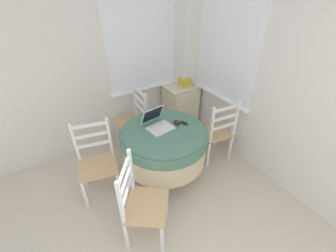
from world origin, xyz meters
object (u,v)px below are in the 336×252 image
(round_dining_table, at_px, (164,143))
(dining_chair_camera_near, at_px, (142,204))
(dining_chair_near_back_window, at_px, (134,121))
(cell_phone, at_px, (184,123))
(corner_cabinet, at_px, (181,106))
(dining_chair_left_flank, at_px, (97,162))
(storage_box, at_px, (185,82))
(laptop, at_px, (158,123))
(dining_chair_near_right_window, at_px, (216,132))
(computer_mouse, at_px, (177,122))

(round_dining_table, distance_m, dining_chair_camera_near, 0.83)
(dining_chair_near_back_window, bearing_deg, cell_phone, -67.80)
(corner_cabinet, bearing_deg, dining_chair_near_back_window, -173.95)
(dining_chair_left_flank, xyz_separation_m, storage_box, (1.73, 0.67, 0.37))
(laptop, bearing_deg, corner_cabinet, 41.38)
(cell_phone, xyz_separation_m, corner_cabinet, (0.59, 0.91, -0.37))
(corner_cabinet, bearing_deg, dining_chair_near_right_window, -94.09)
(dining_chair_near_back_window, distance_m, storage_box, 1.06)
(dining_chair_near_back_window, height_order, corner_cabinet, dining_chair_near_back_window)
(cell_phone, height_order, dining_chair_near_right_window, dining_chair_near_right_window)
(dining_chair_camera_near, distance_m, dining_chair_left_flank, 0.82)
(cell_phone, relative_size, dining_chair_near_right_window, 0.13)
(round_dining_table, xyz_separation_m, corner_cabinet, (0.88, 0.91, -0.17))
(dining_chair_near_back_window, xyz_separation_m, dining_chair_left_flank, (-0.74, -0.58, 0.00))
(corner_cabinet, bearing_deg, round_dining_table, -134.11)
(round_dining_table, bearing_deg, dining_chair_camera_near, -136.52)
(round_dining_table, distance_m, dining_chair_near_right_window, 0.82)
(cell_phone, xyz_separation_m, dining_chair_near_back_window, (-0.33, 0.81, -0.30))
(dining_chair_near_back_window, relative_size, corner_cabinet, 1.26)
(laptop, height_order, dining_chair_near_back_window, laptop)
(computer_mouse, xyz_separation_m, dining_chair_near_right_window, (0.61, -0.10, -0.32))
(dining_chair_near_right_window, bearing_deg, laptop, 168.04)
(computer_mouse, distance_m, corner_cabinet, 1.17)
(computer_mouse, xyz_separation_m, corner_cabinet, (0.67, 0.87, -0.39))
(cell_phone, distance_m, dining_chair_left_flank, 1.14)
(dining_chair_camera_near, height_order, corner_cabinet, dining_chair_camera_near)
(laptop, bearing_deg, round_dining_table, -79.85)
(dining_chair_camera_near, relative_size, corner_cabinet, 1.26)
(round_dining_table, xyz_separation_m, computer_mouse, (0.21, 0.04, 0.21))
(dining_chair_near_back_window, xyz_separation_m, dining_chair_camera_near, (-0.56, -1.38, 0.00))
(dining_chair_near_back_window, xyz_separation_m, dining_chair_near_right_window, (0.86, -0.87, 0.00))
(computer_mouse, height_order, corner_cabinet, computer_mouse)
(round_dining_table, height_order, dining_chair_left_flank, dining_chair_left_flank)
(dining_chair_camera_near, bearing_deg, laptop, 49.75)
(computer_mouse, relative_size, corner_cabinet, 0.13)
(computer_mouse, height_order, dining_chair_near_back_window, dining_chair_near_back_window)
(round_dining_table, relative_size, storage_box, 5.34)
(storage_box, bearing_deg, cell_phone, -126.16)
(corner_cabinet, bearing_deg, storage_box, -7.96)
(dining_chair_camera_near, distance_m, storage_box, 2.16)
(computer_mouse, height_order, storage_box, storage_box)
(laptop, distance_m, dining_chair_near_back_window, 0.78)
(corner_cabinet, relative_size, storage_box, 3.84)
(dining_chair_near_right_window, height_order, storage_box, dining_chair_near_right_window)
(round_dining_table, xyz_separation_m, cell_phone, (0.29, 0.00, 0.19))
(round_dining_table, bearing_deg, dining_chair_near_right_window, -4.33)
(dining_chair_near_right_window, bearing_deg, corner_cabinet, 85.91)
(round_dining_table, xyz_separation_m, laptop, (-0.02, 0.11, 0.24))
(laptop, bearing_deg, dining_chair_near_back_window, 91.79)
(dining_chair_near_right_window, bearing_deg, storage_box, 82.07)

